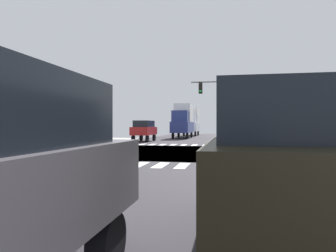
% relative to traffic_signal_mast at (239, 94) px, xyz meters
% --- Properties ---
extents(ground, '(90.00, 90.00, 0.05)m').
position_rel_traffic_signal_mast_xyz_m(ground, '(-5.21, -6.98, -4.59)').
color(ground, '#322E33').
extents(sidewalk_corner_ne, '(12.00, 12.00, 0.14)m').
position_rel_traffic_signal_mast_xyz_m(sidewalk_corner_ne, '(7.79, 5.02, -4.49)').
color(sidewalk_corner_ne, '#B2ADA3').
rests_on(sidewalk_corner_ne, ground).
extents(sidewalk_corner_nw, '(12.00, 12.00, 0.14)m').
position_rel_traffic_signal_mast_xyz_m(sidewalk_corner_nw, '(-18.21, 5.02, -4.49)').
color(sidewalk_corner_nw, '#BAB2A9').
rests_on(sidewalk_corner_nw, ground).
extents(crosswalk_near, '(13.50, 2.00, 0.01)m').
position_rel_traffic_signal_mast_xyz_m(crosswalk_near, '(-5.46, -14.28, -4.56)').
color(crosswalk_near, white).
rests_on(crosswalk_near, ground).
extents(crosswalk_far, '(13.50, 2.00, 0.01)m').
position_rel_traffic_signal_mast_xyz_m(crosswalk_far, '(-5.46, 0.32, -4.56)').
color(crosswalk_far, white).
rests_on(crosswalk_far, ground).
extents(traffic_signal_mast, '(7.16, 0.55, 6.14)m').
position_rel_traffic_signal_mast_xyz_m(traffic_signal_mast, '(0.00, 0.00, 0.00)').
color(traffic_signal_mast, gray).
rests_on(traffic_signal_mast, ground).
extents(street_lamp, '(1.78, 0.32, 7.11)m').
position_rel_traffic_signal_mast_xyz_m(street_lamp, '(2.51, 9.10, -0.24)').
color(street_lamp, gray).
rests_on(street_lamp, ground).
extents(bank_building, '(12.11, 8.05, 4.12)m').
position_rel_traffic_signal_mast_xyz_m(bank_building, '(-21.86, 7.54, -2.49)').
color(bank_building, tan).
rests_on(bank_building, ground).
extents(box_truck_nearside_1, '(2.40, 7.20, 4.85)m').
position_rel_traffic_signal_mast_xyz_m(box_truck_nearside_1, '(-7.21, 25.69, -2.00)').
color(box_truck_nearside_1, black).
rests_on(box_truck_nearside_1, ground).
extents(pickup_farside_1, '(5.10, 2.00, 2.35)m').
position_rel_traffic_signal_mast_xyz_m(pickup_farside_1, '(2.73, -10.48, -3.27)').
color(pickup_farside_1, black).
rests_on(pickup_farside_1, ground).
extents(suv_queued_1, '(1.96, 4.60, 2.34)m').
position_rel_traffic_signal_mast_xyz_m(suv_queued_1, '(-0.21, -23.27, -3.17)').
color(suv_queued_1, black).
rests_on(suv_queued_1, ground).
extents(suv_trailing_2, '(1.96, 4.60, 2.34)m').
position_rel_traffic_signal_mast_xyz_m(suv_trailing_2, '(-10.21, 5.58, -3.17)').
color(suv_trailing_2, black).
rests_on(suv_trailing_2, ground).
extents(box_truck_middle_2, '(2.40, 7.20, 4.85)m').
position_rel_traffic_signal_mast_xyz_m(box_truck_middle_2, '(-7.21, 15.33, -2.00)').
color(box_truck_middle_2, black).
rests_on(box_truck_middle_2, ground).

